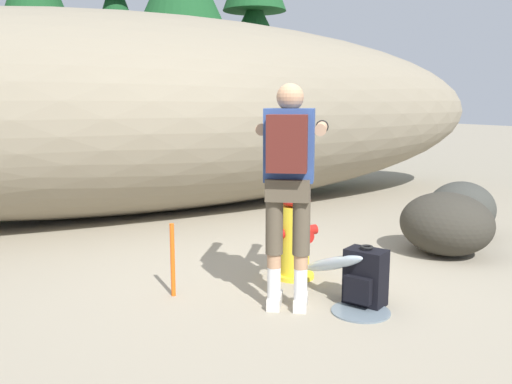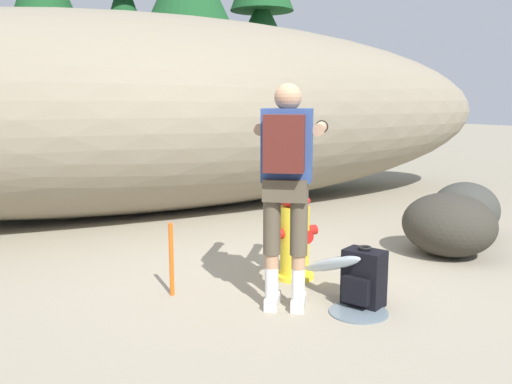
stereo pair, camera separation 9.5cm
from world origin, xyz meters
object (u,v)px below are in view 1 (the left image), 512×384
object	(u,v)px
utility_worker	(289,167)
boulder_mid	(461,210)
fire_hydrant	(295,238)
survey_stake	(173,260)
boulder_large	(446,224)
spare_backpack	(365,278)

from	to	relation	value
utility_worker	boulder_mid	xyz separation A→B (m)	(2.88, 0.88, -0.75)
fire_hydrant	survey_stake	bearing A→B (deg)	175.69
utility_worker	fire_hydrant	bearing A→B (deg)	-0.18
fire_hydrant	utility_worker	distance (m)	0.99
survey_stake	utility_worker	bearing A→B (deg)	-42.59
boulder_large	utility_worker	bearing A→B (deg)	-168.31
boulder_mid	utility_worker	bearing A→B (deg)	-163.10
utility_worker	survey_stake	distance (m)	1.22
spare_backpack	survey_stake	size ratio (longest dim) A/B	0.78
utility_worker	boulder_mid	world-z (taller)	utility_worker
utility_worker	survey_stake	size ratio (longest dim) A/B	2.81
utility_worker	survey_stake	xyz separation A→B (m)	(-0.69, 0.64, -0.78)
fire_hydrant	boulder_mid	bearing A→B (deg)	7.43
spare_backpack	boulder_mid	size ratio (longest dim) A/B	0.58
utility_worker	boulder_large	xyz separation A→B (m)	(2.18, 0.45, -0.75)
fire_hydrant	utility_worker	size ratio (longest dim) A/B	0.47
utility_worker	boulder_large	bearing A→B (deg)	-41.57
spare_backpack	boulder_large	bearing A→B (deg)	178.50
fire_hydrant	boulder_large	size ratio (longest dim) A/B	0.84
utility_worker	boulder_large	world-z (taller)	utility_worker
boulder_large	boulder_mid	distance (m)	0.82
boulder_large	survey_stake	size ratio (longest dim) A/B	1.59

